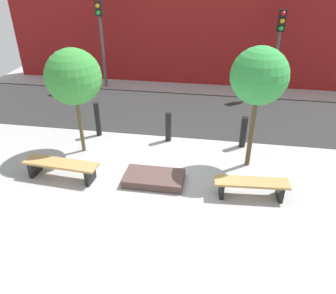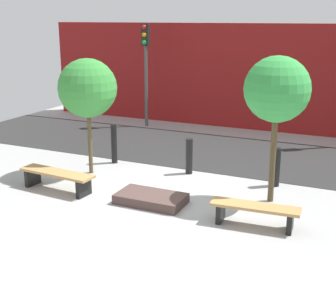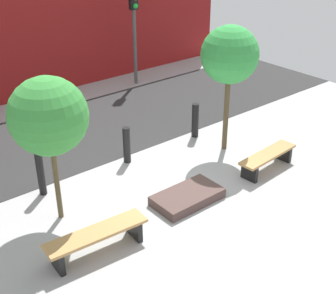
# 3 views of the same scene
# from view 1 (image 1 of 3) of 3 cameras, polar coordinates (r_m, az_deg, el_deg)

# --- Properties ---
(ground_plane) EXTENTS (18.00, 18.00, 0.00)m
(ground_plane) POSITION_cam_1_polar(r_m,az_deg,el_deg) (8.49, -2.19, -5.40)
(ground_plane) COLOR #A3A3A3
(road_strip) EXTENTS (18.00, 3.94, 0.01)m
(road_strip) POSITION_cam_1_polar(r_m,az_deg,el_deg) (12.19, 1.74, 6.12)
(road_strip) COLOR #2B2B2B
(road_strip) RESTS_ON ground
(building_facade) EXTENTS (16.20, 0.50, 3.74)m
(building_facade) POSITION_cam_1_polar(r_m,az_deg,el_deg) (15.00, 3.79, 18.09)
(building_facade) COLOR maroon
(building_facade) RESTS_ON ground
(bench_left) EXTENTS (1.95, 0.59, 0.47)m
(bench_left) POSITION_cam_1_polar(r_m,az_deg,el_deg) (8.74, -18.10, -3.27)
(bench_left) COLOR black
(bench_left) RESTS_ON ground
(bench_right) EXTENTS (1.74, 0.54, 0.44)m
(bench_right) POSITION_cam_1_polar(r_m,az_deg,el_deg) (7.94, 14.27, -6.50)
(bench_right) COLOR black
(bench_right) RESTS_ON ground
(planter_bed) EXTENTS (1.50, 0.83, 0.21)m
(planter_bed) POSITION_cam_1_polar(r_m,az_deg,el_deg) (8.29, -2.44, -5.49)
(planter_bed) COLOR #4C3834
(planter_bed) RESTS_ON ground
(tree_behind_left_bench) EXTENTS (1.48, 1.48, 2.98)m
(tree_behind_left_bench) POSITION_cam_1_polar(r_m,az_deg,el_deg) (9.11, -16.15, 11.62)
(tree_behind_left_bench) COLOR brown
(tree_behind_left_bench) RESTS_ON ground
(tree_behind_right_bench) EXTENTS (1.40, 1.40, 3.20)m
(tree_behind_right_bench) POSITION_cam_1_polar(r_m,az_deg,el_deg) (8.25, 15.61, 11.72)
(tree_behind_right_bench) COLOR #4D3E27
(tree_behind_right_bench) RESTS_ON ground
(bollard_far_left) EXTENTS (0.16, 0.16, 1.10)m
(bollard_far_left) POSITION_cam_1_polar(r_m,az_deg,el_deg) (10.53, -12.17, 4.71)
(bollard_far_left) COLOR black
(bollard_far_left) RESTS_ON ground
(bollard_left) EXTENTS (0.18, 0.18, 0.93)m
(bollard_left) POSITION_cam_1_polar(r_m,az_deg,el_deg) (10.00, 0.06, 3.50)
(bollard_left) COLOR black
(bollard_left) RESTS_ON ground
(bollard_center) EXTENTS (0.19, 0.19, 0.95)m
(bollard_center) POSITION_cam_1_polar(r_m,az_deg,el_deg) (9.92, 13.01, 2.53)
(bollard_center) COLOR black
(bollard_center) RESTS_ON ground
(traffic_light_west) EXTENTS (0.28, 0.27, 3.73)m
(traffic_light_west) POSITION_cam_1_polar(r_m,az_deg,el_deg) (14.41, -11.70, 19.95)
(traffic_light_west) COLOR #4C4C4C
(traffic_light_west) RESTS_ON ground
(traffic_light_mid_west) EXTENTS (0.28, 0.27, 3.34)m
(traffic_light_mid_west) POSITION_cam_1_polar(r_m,az_deg,el_deg) (13.73, 18.77, 17.50)
(traffic_light_mid_west) COLOR #4B4B4B
(traffic_light_mid_west) RESTS_ON ground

